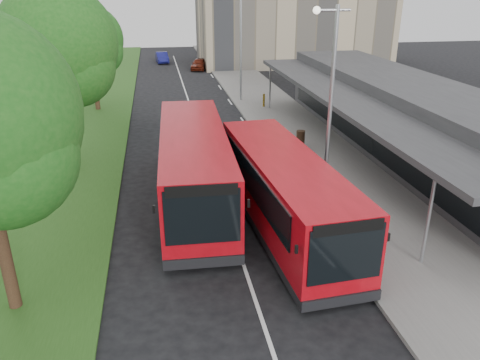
% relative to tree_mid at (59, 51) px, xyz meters
% --- Properties ---
extents(ground, '(120.00, 120.00, 0.00)m').
position_rel_tree_mid_xyz_m(ground, '(7.01, -9.05, -5.86)').
color(ground, black).
rests_on(ground, ground).
extents(pavement, '(5.00, 80.00, 0.15)m').
position_rel_tree_mid_xyz_m(pavement, '(13.01, 10.95, -5.78)').
color(pavement, slate).
rests_on(pavement, ground).
extents(grass_verge, '(5.00, 80.00, 0.10)m').
position_rel_tree_mid_xyz_m(grass_verge, '(0.01, 10.95, -5.81)').
color(grass_verge, '#254F19').
rests_on(grass_verge, ground).
extents(lane_centre_line, '(0.12, 70.00, 0.01)m').
position_rel_tree_mid_xyz_m(lane_centre_line, '(7.01, 5.95, -5.85)').
color(lane_centre_line, silver).
rests_on(lane_centre_line, ground).
extents(kerb_dashes, '(0.12, 56.00, 0.01)m').
position_rel_tree_mid_xyz_m(kerb_dashes, '(10.31, 9.95, -5.85)').
color(kerb_dashes, silver).
rests_on(kerb_dashes, ground).
extents(station_building, '(7.70, 26.00, 4.00)m').
position_rel_tree_mid_xyz_m(station_building, '(17.87, -1.05, -3.82)').
color(station_building, '#2F2F31').
rests_on(station_building, ground).
extents(tree_mid, '(5.64, 5.64, 9.07)m').
position_rel_tree_mid_xyz_m(tree_mid, '(0.00, 0.00, 0.00)').
color(tree_mid, black).
rests_on(tree_mid, ground).
extents(tree_far, '(4.74, 4.74, 7.61)m').
position_rel_tree_mid_xyz_m(tree_far, '(0.00, 12.00, -0.94)').
color(tree_far, black).
rests_on(tree_far, ground).
extents(lamp_post_near, '(1.44, 0.28, 8.00)m').
position_rel_tree_mid_xyz_m(lamp_post_near, '(11.13, -7.05, -1.14)').
color(lamp_post_near, '#9B9EA3').
rests_on(lamp_post_near, pavement).
extents(lamp_post_far, '(1.44, 0.28, 8.00)m').
position_rel_tree_mid_xyz_m(lamp_post_far, '(11.13, 12.95, -1.14)').
color(lamp_post_far, '#9B9EA3').
rests_on(lamp_post_far, pavement).
extents(bus_main, '(3.35, 10.61, 2.96)m').
position_rel_tree_mid_xyz_m(bus_main, '(8.99, -8.69, -4.34)').
color(bus_main, '#B30914').
rests_on(bus_main, ground).
extents(bus_second, '(3.30, 11.42, 3.20)m').
position_rel_tree_mid_xyz_m(bus_second, '(5.86, -5.62, -4.21)').
color(bus_second, '#B30914').
rests_on(bus_second, ground).
extents(litter_bin, '(0.60, 0.60, 0.89)m').
position_rel_tree_mid_xyz_m(litter_bin, '(12.53, 0.65, -5.26)').
color(litter_bin, '#332215').
rests_on(litter_bin, pavement).
extents(bollard, '(0.19, 0.19, 0.97)m').
position_rel_tree_mid_xyz_m(bollard, '(12.55, 10.35, -5.22)').
color(bollard, '#DDA10B').
rests_on(bollard, pavement).
extents(car_near, '(2.46, 3.99, 1.27)m').
position_rel_tree_mid_xyz_m(car_near, '(9.39, 29.17, -5.22)').
color(car_near, '#58190C').
rests_on(car_near, ground).
extents(car_far, '(1.64, 3.92, 1.26)m').
position_rel_tree_mid_xyz_m(car_far, '(5.40, 35.13, -5.23)').
color(car_far, navy).
rests_on(car_far, ground).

